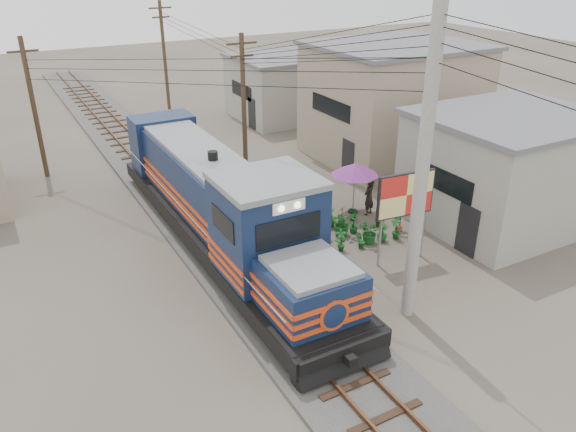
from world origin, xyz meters
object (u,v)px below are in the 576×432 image
market_umbrella (355,169)px  locomotive (222,206)px  billboard (406,197)px  vendor (369,197)px

market_umbrella → locomotive: bearing=-177.3°
market_umbrella → billboard: bearing=-101.7°
locomotive → market_umbrella: (6.35, 0.30, 0.23)m
market_umbrella → vendor: 1.39m
vendor → market_umbrella: bearing=-68.3°
locomotive → billboard: 6.86m
billboard → vendor: bearing=76.4°
locomotive → vendor: 6.91m
locomotive → billboard: locomotive is taller
locomotive → market_umbrella: 6.37m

